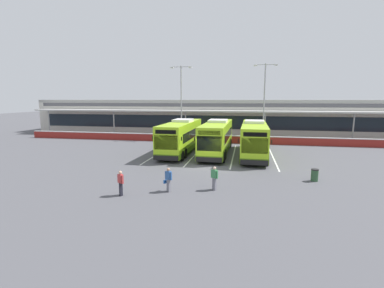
{
  "coord_description": "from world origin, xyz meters",
  "views": [
    {
      "loc": [
        3.36,
        -24.6,
        6.12
      ],
      "look_at": [
        -1.98,
        3.0,
        1.6
      ],
      "focal_mm": 26.18,
      "sensor_mm": 36.0,
      "label": 1
    }
  ],
  "objects_px": {
    "pedestrian_in_dark_coat": "(121,182)",
    "litter_bin": "(315,175)",
    "pedestrian_child": "(214,177)",
    "lamp_post_centre": "(264,98)",
    "coach_bus_centre": "(254,139)",
    "pedestrian_with_handbag": "(168,179)",
    "coach_bus_left_centre": "(217,138)",
    "coach_bus_leftmost": "(181,137)",
    "lamp_post_west": "(181,98)"
  },
  "relations": [
    {
      "from": "coach_bus_left_centre",
      "to": "lamp_post_centre",
      "type": "bearing_deg",
      "value": 60.19
    },
    {
      "from": "coach_bus_centre",
      "to": "pedestrian_with_handbag",
      "type": "bearing_deg",
      "value": -113.46
    },
    {
      "from": "coach_bus_left_centre",
      "to": "pedestrian_in_dark_coat",
      "type": "bearing_deg",
      "value": -106.54
    },
    {
      "from": "coach_bus_centre",
      "to": "pedestrian_child",
      "type": "relative_size",
      "value": 7.52
    },
    {
      "from": "litter_bin",
      "to": "lamp_post_west",
      "type": "bearing_deg",
      "value": 127.03
    },
    {
      "from": "coach_bus_centre",
      "to": "pedestrian_child",
      "type": "xyz_separation_m",
      "value": [
        -2.9,
        -12.64,
        -0.91
      ]
    },
    {
      "from": "coach_bus_left_centre",
      "to": "lamp_post_centre",
      "type": "height_order",
      "value": "lamp_post_centre"
    },
    {
      "from": "coach_bus_left_centre",
      "to": "coach_bus_leftmost",
      "type": "bearing_deg",
      "value": -178.96
    },
    {
      "from": "pedestrian_child",
      "to": "lamp_post_centre",
      "type": "relative_size",
      "value": 0.15
    },
    {
      "from": "coach_bus_leftmost",
      "to": "pedestrian_child",
      "type": "relative_size",
      "value": 7.52
    },
    {
      "from": "pedestrian_in_dark_coat",
      "to": "litter_bin",
      "type": "height_order",
      "value": "pedestrian_in_dark_coat"
    },
    {
      "from": "litter_bin",
      "to": "pedestrian_with_handbag",
      "type": "bearing_deg",
      "value": -156.52
    },
    {
      "from": "pedestrian_in_dark_coat",
      "to": "lamp_post_west",
      "type": "xyz_separation_m",
      "value": [
        -1.94,
        25.51,
        5.42
      ]
    },
    {
      "from": "coach_bus_left_centre",
      "to": "litter_bin",
      "type": "xyz_separation_m",
      "value": [
        8.4,
        -9.57,
        -1.32
      ]
    },
    {
      "from": "coach_bus_centre",
      "to": "pedestrian_child",
      "type": "height_order",
      "value": "coach_bus_centre"
    },
    {
      "from": "coach_bus_centre",
      "to": "litter_bin",
      "type": "bearing_deg",
      "value": -64.86
    },
    {
      "from": "pedestrian_in_dark_coat",
      "to": "lamp_post_centre",
      "type": "xyz_separation_m",
      "value": [
        10.18,
        25.14,
        5.42
      ]
    },
    {
      "from": "coach_bus_leftmost",
      "to": "coach_bus_centre",
      "type": "distance_m",
      "value": 8.25
    },
    {
      "from": "pedestrian_child",
      "to": "litter_bin",
      "type": "bearing_deg",
      "value": 25.92
    },
    {
      "from": "pedestrian_in_dark_coat",
      "to": "lamp_post_west",
      "type": "bearing_deg",
      "value": 94.36
    },
    {
      "from": "coach_bus_centre",
      "to": "pedestrian_with_handbag",
      "type": "height_order",
      "value": "coach_bus_centre"
    },
    {
      "from": "pedestrian_with_handbag",
      "to": "pedestrian_in_dark_coat",
      "type": "xyz_separation_m",
      "value": [
        -2.78,
        -1.34,
        0.02
      ]
    },
    {
      "from": "litter_bin",
      "to": "lamp_post_centre",
      "type": "bearing_deg",
      "value": 98.14
    },
    {
      "from": "coach_bus_leftmost",
      "to": "coach_bus_centre",
      "type": "relative_size",
      "value": 1.0
    },
    {
      "from": "lamp_post_west",
      "to": "lamp_post_centre",
      "type": "distance_m",
      "value": 12.13
    },
    {
      "from": "coach_bus_leftmost",
      "to": "coach_bus_left_centre",
      "type": "distance_m",
      "value": 4.13
    },
    {
      "from": "pedestrian_in_dark_coat",
      "to": "coach_bus_centre",
      "type": "bearing_deg",
      "value": 59.83
    },
    {
      "from": "coach_bus_centre",
      "to": "lamp_post_west",
      "type": "xyz_separation_m",
      "value": [
        -10.61,
        10.6,
        4.5
      ]
    },
    {
      "from": "pedestrian_child",
      "to": "coach_bus_leftmost",
      "type": "bearing_deg",
      "value": 112.35
    },
    {
      "from": "coach_bus_left_centre",
      "to": "coach_bus_centre",
      "type": "xyz_separation_m",
      "value": [
        4.11,
        -0.42,
        0.0
      ]
    },
    {
      "from": "coach_bus_leftmost",
      "to": "pedestrian_with_handbag",
      "type": "bearing_deg",
      "value": -80.38
    },
    {
      "from": "coach_bus_left_centre",
      "to": "coach_bus_centre",
      "type": "bearing_deg",
      "value": -5.86
    },
    {
      "from": "pedestrian_child",
      "to": "lamp_post_centre",
      "type": "xyz_separation_m",
      "value": [
        4.42,
        22.88,
        5.42
      ]
    },
    {
      "from": "coach_bus_leftmost",
      "to": "pedestrian_with_handbag",
      "type": "height_order",
      "value": "coach_bus_leftmost"
    },
    {
      "from": "pedestrian_child",
      "to": "pedestrian_with_handbag",
      "type": "bearing_deg",
      "value": -162.79
    },
    {
      "from": "coach_bus_centre",
      "to": "pedestrian_child",
      "type": "distance_m",
      "value": 13.0
    },
    {
      "from": "coach_bus_centre",
      "to": "lamp_post_centre",
      "type": "height_order",
      "value": "lamp_post_centre"
    },
    {
      "from": "lamp_post_west",
      "to": "pedestrian_child",
      "type": "bearing_deg",
      "value": -71.67
    },
    {
      "from": "coach_bus_left_centre",
      "to": "litter_bin",
      "type": "distance_m",
      "value": 12.8
    },
    {
      "from": "coach_bus_centre",
      "to": "litter_bin",
      "type": "height_order",
      "value": "coach_bus_centre"
    },
    {
      "from": "pedestrian_child",
      "to": "coach_bus_left_centre",
      "type": "bearing_deg",
      "value": 95.29
    },
    {
      "from": "pedestrian_child",
      "to": "lamp_post_west",
      "type": "height_order",
      "value": "lamp_post_west"
    },
    {
      "from": "coach_bus_centre",
      "to": "lamp_post_west",
      "type": "relative_size",
      "value": 1.11
    },
    {
      "from": "pedestrian_in_dark_coat",
      "to": "pedestrian_child",
      "type": "xyz_separation_m",
      "value": [
        5.76,
        2.26,
        0.0
      ]
    },
    {
      "from": "coach_bus_leftmost",
      "to": "coach_bus_centre",
      "type": "bearing_deg",
      "value": -2.41
    },
    {
      "from": "pedestrian_in_dark_coat",
      "to": "lamp_post_centre",
      "type": "bearing_deg",
      "value": 67.96
    },
    {
      "from": "pedestrian_with_handbag",
      "to": "pedestrian_child",
      "type": "bearing_deg",
      "value": 17.21
    },
    {
      "from": "pedestrian_with_handbag",
      "to": "pedestrian_child",
      "type": "xyz_separation_m",
      "value": [
        2.98,
        0.92,
        0.02
      ]
    },
    {
      "from": "coach_bus_left_centre",
      "to": "pedestrian_in_dark_coat",
      "type": "distance_m",
      "value": 16.01
    },
    {
      "from": "pedestrian_with_handbag",
      "to": "lamp_post_centre",
      "type": "distance_m",
      "value": 25.52
    }
  ]
}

